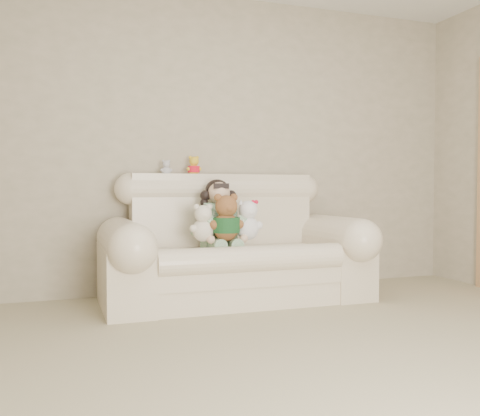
% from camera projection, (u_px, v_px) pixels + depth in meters
% --- Properties ---
extents(floor, '(5.00, 5.00, 0.00)m').
position_uv_depth(floor, '(399.00, 386.00, 2.39)').
color(floor, tan).
rests_on(floor, ground).
extents(wall_back, '(4.50, 0.00, 4.50)m').
position_uv_depth(wall_back, '(228.00, 144.00, 4.70)').
color(wall_back, '#BCAE95').
rests_on(wall_back, ground).
extents(sofa, '(2.10, 0.95, 1.03)m').
position_uv_depth(sofa, '(236.00, 237.00, 4.22)').
color(sofa, '#F6E5C7').
rests_on(sofa, floor).
extents(seated_child, '(0.38, 0.45, 0.57)m').
position_uv_depth(seated_child, '(219.00, 213.00, 4.25)').
color(seated_child, '#2C7C38').
rests_on(seated_child, sofa).
extents(brown_teddy, '(0.33, 0.29, 0.43)m').
position_uv_depth(brown_teddy, '(226.00, 213.00, 4.05)').
color(brown_teddy, brown).
rests_on(brown_teddy, sofa).
extents(white_cat, '(0.25, 0.20, 0.38)m').
position_uv_depth(white_cat, '(248.00, 216.00, 4.14)').
color(white_cat, silver).
rests_on(white_cat, sofa).
extents(cream_teddy, '(0.25, 0.22, 0.34)m').
position_uv_depth(cream_teddy, '(203.00, 219.00, 4.02)').
color(cream_teddy, silver).
rests_on(cream_teddy, sofa).
extents(yellow_mini_bear, '(0.16, 0.14, 0.20)m').
position_uv_depth(yellow_mini_bear, '(194.00, 164.00, 4.47)').
color(yellow_mini_bear, gold).
rests_on(yellow_mini_bear, sofa).
extents(grey_mini_plush, '(0.11, 0.09, 0.16)m').
position_uv_depth(grey_mini_plush, '(166.00, 166.00, 4.40)').
color(grey_mini_plush, silver).
rests_on(grey_mini_plush, sofa).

